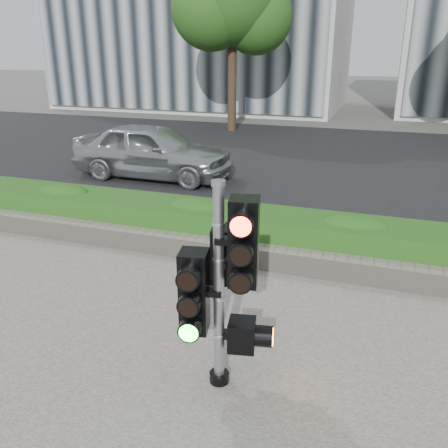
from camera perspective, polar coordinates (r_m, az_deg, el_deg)
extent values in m
plane|color=#51514C|center=(6.14, -1.72, -12.36)|extent=(120.00, 120.00, 0.00)
cube|color=black|center=(15.29, 11.82, 7.48)|extent=(60.00, 13.00, 0.02)
cube|color=gray|center=(8.80, 5.57, -1.43)|extent=(60.00, 0.25, 0.12)
cube|color=gray|center=(7.63, 3.34, -3.76)|extent=(12.00, 0.32, 0.34)
cube|color=#378A2A|center=(8.15, 4.63, -0.89)|extent=(12.00, 1.00, 0.68)
cylinder|color=black|center=(20.38, 0.98, 16.74)|extent=(0.36, 0.36, 4.03)
sphere|color=#184413|center=(20.46, 3.88, 23.58)|extent=(2.88, 2.88, 2.88)
sphere|color=#184413|center=(20.22, -1.52, 24.47)|extent=(3.17, 3.17, 3.17)
cylinder|color=black|center=(5.23, -0.57, -17.91)|extent=(0.21, 0.21, 0.10)
cylinder|color=gray|center=(4.67, -0.62, -8.10)|extent=(0.11, 0.11, 2.13)
cylinder|color=gray|center=(4.25, -0.67, 4.93)|extent=(0.14, 0.14, 0.05)
cube|color=#FF1107|center=(4.38, 2.40, -2.20)|extent=(0.32, 0.32, 0.85)
cube|color=#14E51E|center=(4.68, -3.60, -8.13)|extent=(0.32, 0.32, 0.85)
cube|color=black|center=(4.75, 0.17, -3.72)|extent=(0.32, 0.32, 0.58)
cube|color=orange|center=(4.92, 2.16, -13.15)|extent=(0.32, 0.32, 0.31)
imported|color=#A7AAAE|center=(12.91, -8.59, 8.70)|extent=(4.30, 1.77, 1.46)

